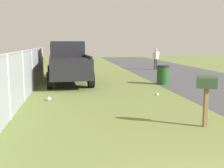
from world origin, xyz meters
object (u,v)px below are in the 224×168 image
mailbox (207,86)px  pickup_truck (68,61)px  pedestrian (156,58)px  trash_bin (163,75)px

mailbox → pickup_truck: (8.32, 3.34, 0.10)m
pickup_truck → pedestrian: size_ratio=3.59×
mailbox → pedestrian: 14.34m
pedestrian → pickup_truck: bearing=-46.5°
trash_bin → pedestrian: (7.15, -1.87, 0.45)m
trash_bin → pedestrian: size_ratio=0.58×
mailbox → pickup_truck: bearing=42.8°
mailbox → pedestrian: (13.99, -3.14, -0.09)m
pickup_truck → pedestrian: (5.67, -6.47, -0.19)m
trash_bin → pedestrian: pedestrian is taller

